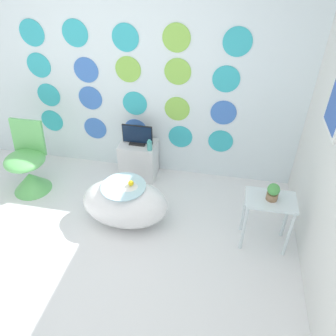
{
  "coord_description": "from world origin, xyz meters",
  "views": [
    {
      "loc": [
        1.14,
        -1.6,
        2.64
      ],
      "look_at": [
        0.64,
        0.91,
        0.76
      ],
      "focal_mm": 35.0,
      "sensor_mm": 36.0,
      "label": 1
    }
  ],
  "objects_px": {
    "chair": "(28,170)",
    "potted_plant_left": "(273,192)",
    "tv": "(137,136)",
    "vase": "(150,145)",
    "bathtub": "(125,203)"
  },
  "relations": [
    {
      "from": "potted_plant_left",
      "to": "vase",
      "type": "bearing_deg",
      "value": 151.35
    },
    {
      "from": "chair",
      "to": "vase",
      "type": "height_order",
      "value": "chair"
    },
    {
      "from": "vase",
      "to": "bathtub",
      "type": "bearing_deg",
      "value": -97.92
    },
    {
      "from": "vase",
      "to": "potted_plant_left",
      "type": "xyz_separation_m",
      "value": [
        1.36,
        -0.74,
        0.13
      ]
    },
    {
      "from": "tv",
      "to": "vase",
      "type": "relative_size",
      "value": 2.75
    },
    {
      "from": "chair",
      "to": "potted_plant_left",
      "type": "distance_m",
      "value": 2.82
    },
    {
      "from": "bathtub",
      "to": "chair",
      "type": "xyz_separation_m",
      "value": [
        -1.31,
        0.3,
        0.03
      ]
    },
    {
      "from": "vase",
      "to": "potted_plant_left",
      "type": "distance_m",
      "value": 1.56
    },
    {
      "from": "potted_plant_left",
      "to": "tv",
      "type": "bearing_deg",
      "value": 151.02
    },
    {
      "from": "tv",
      "to": "vase",
      "type": "bearing_deg",
      "value": -31.42
    },
    {
      "from": "vase",
      "to": "potted_plant_left",
      "type": "relative_size",
      "value": 0.78
    },
    {
      "from": "chair",
      "to": "vase",
      "type": "bearing_deg",
      "value": 16.67
    },
    {
      "from": "chair",
      "to": "tv",
      "type": "height_order",
      "value": "chair"
    },
    {
      "from": "chair",
      "to": "potted_plant_left",
      "type": "height_order",
      "value": "chair"
    },
    {
      "from": "bathtub",
      "to": "vase",
      "type": "bearing_deg",
      "value": 82.08
    }
  ]
}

